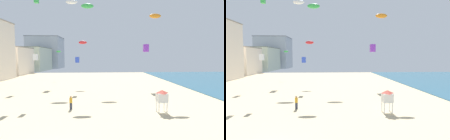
{
  "view_description": "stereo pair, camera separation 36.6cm",
  "coord_description": "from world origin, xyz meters",
  "views": [
    {
      "loc": [
        3.67,
        -9.63,
        6.18
      ],
      "look_at": [
        5.15,
        15.67,
        4.31
      ],
      "focal_mm": 27.29,
      "sensor_mm": 36.0,
      "label": 1
    },
    {
      "loc": [
        4.04,
        -9.65,
        6.18
      ],
      "look_at": [
        5.15,
        15.67,
        4.31
      ],
      "focal_mm": 27.29,
      "sensor_mm": 36.0,
      "label": 2
    }
  ],
  "objects": [
    {
      "name": "boardwalk_hotel_furthest",
      "position": [
        -28.75,
        91.28,
        8.93
      ],
      "size": [
        17.95,
        15.94,
        17.86
      ],
      "color": "#ADB7C1",
      "rests_on": "ground"
    },
    {
      "name": "kite_white_box",
      "position": [
        -4.94,
        12.99,
        6.22
      ],
      "size": [
        0.51,
        0.51,
        0.81
      ],
      "color": "white"
    },
    {
      "name": "kite_green_parafoil_2",
      "position": [
        -8.45,
        38.89,
        7.85
      ],
      "size": [
        1.31,
        0.36,
        0.51
      ],
      "color": "green"
    },
    {
      "name": "kite_green_box",
      "position": [
        -6.76,
        18.87,
        15.36
      ],
      "size": [
        0.62,
        0.62,
        0.97
      ],
      "color": "green"
    },
    {
      "name": "kite_blue_box",
      "position": [
        -0.72,
        20.95,
        5.77
      ],
      "size": [
        0.65,
        0.65,
        1.01
      ],
      "color": "blue"
    },
    {
      "name": "boardwalk_hotel_distant",
      "position": [
        -28.75,
        72.45,
        5.43
      ],
      "size": [
        12.81,
        18.4,
        10.84
      ],
      "color": "#B7C6B2",
      "rests_on": "ground"
    },
    {
      "name": "boardwalk_hotel_far",
      "position": [
        -28.75,
        54.18,
        4.95
      ],
      "size": [
        10.34,
        13.26,
        9.9
      ],
      "color": "silver",
      "rests_on": "ground"
    },
    {
      "name": "kite_orange_parafoil",
      "position": [
        11.62,
        15.87,
        12.38
      ],
      "size": [
        1.76,
        0.49,
        0.69
      ],
      "color": "orange"
    },
    {
      "name": "kite_purple_box",
      "position": [
        12.29,
        23.52,
        8.01
      ],
      "size": [
        0.94,
        0.94,
        1.48
      ],
      "color": "purple"
    },
    {
      "name": "lifeguard_stand",
      "position": [
        10.36,
        8.82,
        1.84
      ],
      "size": [
        1.1,
        1.1,
        2.55
      ],
      "rotation": [
        0.0,
        0.0,
        0.29
      ],
      "color": "white",
      "rests_on": "ground"
    },
    {
      "name": "kite_flyer",
      "position": [
        -0.06,
        10.52,
        0.92
      ],
      "size": [
        0.34,
        0.34,
        1.64
      ],
      "rotation": [
        0.0,
        0.0,
        0.41
      ],
      "color": "#383D4C",
      "rests_on": "ground"
    },
    {
      "name": "kite_green_parafoil",
      "position": [
        1.4,
        17.92,
        14.26
      ],
      "size": [
        1.96,
        0.54,
        0.76
      ],
      "color": "green"
    },
    {
      "name": "kite_white_parafoil",
      "position": [
        -2.39,
        25.8,
        17.35
      ],
      "size": [
        2.36,
        0.65,
        0.92
      ],
      "color": "white"
    },
    {
      "name": "kite_red_parafoil",
      "position": [
        -0.52,
        27.98,
        9.44
      ],
      "size": [
        1.78,
        0.49,
        0.69
      ],
      "color": "red"
    }
  ]
}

